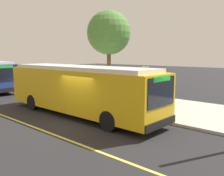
# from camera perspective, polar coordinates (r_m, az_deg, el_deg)

# --- Properties ---
(ground_plane) EXTENTS (120.00, 120.00, 0.00)m
(ground_plane) POSITION_cam_1_polar(r_m,az_deg,el_deg) (13.56, -7.07, -7.84)
(ground_plane) COLOR #232326
(sidewalk_curb) EXTENTS (44.00, 6.40, 0.15)m
(sidewalk_curb) POSITION_cam_1_polar(r_m,az_deg,el_deg) (17.90, 7.74, -3.76)
(sidewalk_curb) COLOR #B7B2A8
(sidewalk_curb) RESTS_ON ground_plane
(lane_stripe_center) EXTENTS (36.00, 0.14, 0.01)m
(lane_stripe_center) POSITION_cam_1_polar(r_m,az_deg,el_deg) (12.32, -14.99, -9.66)
(lane_stripe_center) COLOR #E0D64C
(lane_stripe_center) RESTS_ON ground_plane
(transit_bus_main) EXTENTS (11.29, 2.66, 2.95)m
(transit_bus_main) POSITION_cam_1_polar(r_m,az_deg,el_deg) (14.86, -7.51, -0.10)
(transit_bus_main) COLOR gold
(transit_bus_main) RESTS_ON ground_plane
(bus_shelter) EXTENTS (2.90, 1.60, 2.48)m
(bus_shelter) POSITION_cam_1_polar(r_m,az_deg,el_deg) (18.16, 7.20, 2.29)
(bus_shelter) COLOR #333338
(bus_shelter) RESTS_ON sidewalk_curb
(waiting_bench) EXTENTS (1.60, 0.48, 0.95)m
(waiting_bench) POSITION_cam_1_polar(r_m,az_deg,el_deg) (18.14, 7.62, -1.82)
(waiting_bench) COLOR brown
(waiting_bench) RESTS_ON sidewalk_curb
(route_sign_post) EXTENTS (0.44, 0.08, 2.80)m
(route_sign_post) POSITION_cam_1_polar(r_m,az_deg,el_deg) (14.78, 7.71, 1.18)
(route_sign_post) COLOR #333338
(route_sign_post) RESTS_ON sidewalk_curb
(street_tree_near_shelter) EXTENTS (4.01, 4.01, 7.45)m
(street_tree_near_shelter) POSITION_cam_1_polar(r_m,az_deg,el_deg) (23.23, -0.74, 12.56)
(street_tree_near_shelter) COLOR brown
(street_tree_near_shelter) RESTS_ON sidewalk_curb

